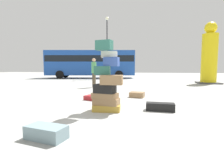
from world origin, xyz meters
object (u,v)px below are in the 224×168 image
suitcase_black_left_side (160,107)px  suitcase_tower (107,85)px  parked_bus (91,62)px  suitcase_maroon_upright_blue (95,98)px  suitcase_brown_right_side (137,95)px  lamp_post (107,39)px  yellow_dummy_statue (209,56)px  person_bearded_onlooker (94,70)px  suitcase_slate_foreground_far (46,132)px

suitcase_black_left_side → suitcase_tower: bearing=-165.1°
parked_bus → suitcase_maroon_upright_blue: bearing=-82.8°
suitcase_brown_right_side → lamp_post: lamp_post is taller
suitcase_black_left_side → yellow_dummy_statue: yellow_dummy_statue is taller
lamp_post → suitcase_maroon_upright_blue: bearing=-77.9°
person_bearded_onlooker → yellow_dummy_statue: 8.92m
suitcase_maroon_upright_blue → yellow_dummy_statue: yellow_dummy_statue is taller
person_bearded_onlooker → lamp_post: 8.65m
suitcase_slate_foreground_far → suitcase_brown_right_side: bearing=85.1°
suitcase_brown_right_side → suitcase_maroon_upright_blue: (-1.45, -0.98, -0.02)m
suitcase_black_left_side → lamp_post: bearing=111.0°
suitcase_tower → suitcase_brown_right_side: (0.62, 2.47, -0.61)m
suitcase_black_left_side → suitcase_maroon_upright_blue: (-2.25, 1.13, -0.03)m
suitcase_brown_right_side → suitcase_black_left_side: bearing=-60.8°
suitcase_slate_foreground_far → person_bearded_onlooker: size_ratio=0.38×
suitcase_maroon_upright_blue → lamp_post: lamp_post is taller
suitcase_tower → suitcase_slate_foreground_far: (-0.52, -2.02, -0.60)m
suitcase_maroon_upright_blue → suitcase_slate_foreground_far: bearing=-68.1°
person_bearded_onlooker → suitcase_maroon_upright_blue: bearing=-25.8°
parked_bus → suitcase_brown_right_side: bearing=-75.9°
suitcase_tower → yellow_dummy_statue: bearing=61.5°
person_bearded_onlooker → suitcase_brown_right_side: bearing=-1.4°
parked_bus → lamp_post: size_ratio=1.62×
suitcase_black_left_side → suitcase_brown_right_side: 2.26m
yellow_dummy_statue → lamp_post: size_ratio=0.71×
suitcase_slate_foreground_far → yellow_dummy_statue: bearing=73.0°
parked_bus → person_bearded_onlooker: bearing=-82.3°
yellow_dummy_statue → suitcase_brown_right_side: bearing=-122.5°
suitcase_tower → yellow_dummy_statue: size_ratio=0.41×
suitcase_black_left_side → lamp_post: (-4.81, 13.08, 4.06)m
suitcase_slate_foreground_far → suitcase_maroon_upright_blue: (-0.32, 3.50, -0.03)m
suitcase_slate_foreground_far → suitcase_black_left_side: (1.93, 2.37, -0.00)m
suitcase_maroon_upright_blue → lamp_post: size_ratio=0.12×
suitcase_brown_right_side → parked_bus: (-6.43, 12.57, 1.73)m
suitcase_maroon_upright_blue → person_bearded_onlooker: (-1.36, 3.98, 0.97)m
suitcase_maroon_upright_blue → person_bearded_onlooker: 4.31m
lamp_post → suitcase_tower: bearing=-75.8°
person_bearded_onlooker → parked_bus: (-3.62, 9.58, 0.79)m
suitcase_brown_right_side → parked_bus: bearing=125.6°
suitcase_tower → lamp_post: size_ratio=0.29×
suitcase_black_left_side → parked_bus: parked_bus is taller
person_bearded_onlooker → yellow_dummy_statue: bearing=76.1°
suitcase_slate_foreground_far → lamp_post: size_ratio=0.10×
suitcase_tower → suitcase_black_left_side: bearing=14.1°
suitcase_black_left_side → yellow_dummy_statue: 10.62m
lamp_post → suitcase_black_left_side: bearing=-69.8°
suitcase_tower → lamp_post: bearing=104.2°
suitcase_maroon_upright_blue → yellow_dummy_statue: size_ratio=0.16×
suitcase_slate_foreground_far → person_bearded_onlooker: 7.72m
parked_bus → lamp_post: lamp_post is taller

